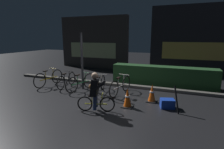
% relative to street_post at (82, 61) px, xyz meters
% --- Properties ---
extents(ground_plane, '(40.00, 40.00, 0.00)m').
position_rel_street_post_xyz_m(ground_plane, '(1.45, -1.20, -1.24)').
color(ground_plane, black).
extents(sidewalk_curb, '(12.00, 0.24, 0.12)m').
position_rel_street_post_xyz_m(sidewalk_curb, '(1.45, 1.00, -1.18)').
color(sidewalk_curb, '#56544F').
rests_on(sidewalk_curb, ground).
extents(hedge_row, '(4.80, 0.70, 0.92)m').
position_rel_street_post_xyz_m(hedge_row, '(3.25, 1.90, -0.78)').
color(hedge_row, '#214723').
rests_on(hedge_row, ground).
extents(storefront_left, '(5.23, 0.54, 3.74)m').
position_rel_street_post_xyz_m(storefront_left, '(-2.14, 5.30, 0.62)').
color(storefront_left, '#383330').
rests_on(storefront_left, ground).
extents(storefront_right, '(5.28, 0.54, 4.27)m').
position_rel_street_post_xyz_m(storefront_right, '(4.62, 6.00, 0.88)').
color(storefront_right, '#262328').
rests_on(storefront_right, ground).
extents(street_post, '(0.10, 0.10, 2.48)m').
position_rel_street_post_xyz_m(street_post, '(0.00, 0.00, 0.00)').
color(street_post, '#2D2D33').
rests_on(street_post, ground).
extents(parked_bike_leftmost, '(0.46, 1.73, 0.80)m').
position_rel_street_post_xyz_m(parked_bike_leftmost, '(-1.77, -0.15, -0.88)').
color(parked_bike_leftmost, black).
rests_on(parked_bike_leftmost, ground).
extents(parked_bike_left_mid, '(0.46, 1.55, 0.71)m').
position_rel_street_post_xyz_m(parked_bike_left_mid, '(-0.83, -0.06, -0.91)').
color(parked_bike_left_mid, black).
rests_on(parked_bike_left_mid, ground).
extents(parked_bike_center_left, '(0.56, 1.61, 0.77)m').
position_rel_street_post_xyz_m(parked_bike_center_left, '(0.05, -0.24, -0.89)').
color(parked_bike_center_left, black).
rests_on(parked_bike_center_left, ground).
extents(parked_bike_center_right, '(0.46, 1.57, 0.73)m').
position_rel_street_post_xyz_m(parked_bike_center_right, '(0.95, -0.21, -0.91)').
color(parked_bike_center_right, black).
rests_on(parked_bike_center_right, ground).
extents(parked_bike_right_mid, '(0.46, 1.67, 0.78)m').
position_rel_street_post_xyz_m(parked_bike_right_mid, '(1.83, -0.13, -0.89)').
color(parked_bike_right_mid, black).
rests_on(parked_bike_right_mid, ground).
extents(traffic_cone_near, '(0.36, 0.36, 0.64)m').
position_rel_street_post_xyz_m(traffic_cone_near, '(2.48, -1.30, -0.93)').
color(traffic_cone_near, black).
rests_on(traffic_cone_near, ground).
extents(traffic_cone_far, '(0.36, 0.36, 0.64)m').
position_rel_street_post_xyz_m(traffic_cone_far, '(3.15, -0.50, -0.93)').
color(traffic_cone_far, black).
rests_on(traffic_cone_far, ground).
extents(blue_crate, '(0.51, 0.43, 0.30)m').
position_rel_street_post_xyz_m(blue_crate, '(3.72, -0.90, -1.09)').
color(blue_crate, '#193DB7').
rests_on(blue_crate, ground).
extents(cyclist, '(1.15, 0.50, 1.25)m').
position_rel_street_post_xyz_m(cyclist, '(1.64, -1.99, -0.61)').
color(cyclist, black).
rests_on(cyclist, ground).
extents(closed_umbrella, '(0.23, 0.28, 0.82)m').
position_rel_street_post_xyz_m(closed_umbrella, '(4.00, -1.15, -0.83)').
color(closed_umbrella, black).
rests_on(closed_umbrella, ground).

